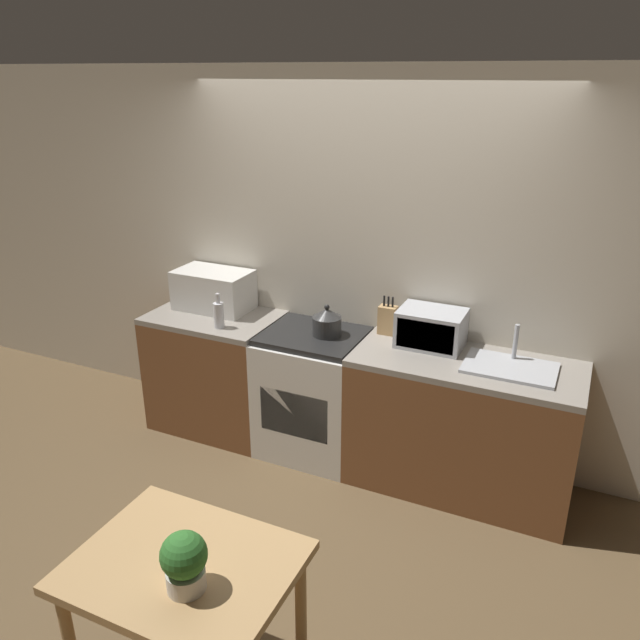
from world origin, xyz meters
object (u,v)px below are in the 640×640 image
bottle (219,314)px  toaster_oven (431,328)px  stove_range (313,393)px  dining_table (185,584)px  microwave (213,290)px  kettle (327,322)px

bottle → toaster_oven: 1.44m
stove_range → dining_table: (0.38, -1.99, 0.20)m
toaster_oven → dining_table: 2.19m
microwave → bottle: microwave is taller
dining_table → kettle: bearing=98.2°
stove_range → toaster_oven: size_ratio=2.17×
bottle → toaster_oven: size_ratio=0.60×
kettle → bottle: bearing=-165.1°
stove_range → dining_table: size_ratio=1.04×
stove_range → microwave: 1.07m
microwave → toaster_oven: size_ratio=1.33×
kettle → microwave: bearing=174.0°
kettle → dining_table: kettle is taller
kettle → toaster_oven: bearing=10.1°
stove_range → kettle: 0.55m
toaster_oven → microwave: bearing=-179.4°
bottle → dining_table: 2.11m
kettle → dining_table: 2.06m
stove_range → toaster_oven: 0.97m
toaster_oven → kettle: bearing=-169.9°
bottle → microwave: bearing=129.0°
bottle → dining_table: bottle is taller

